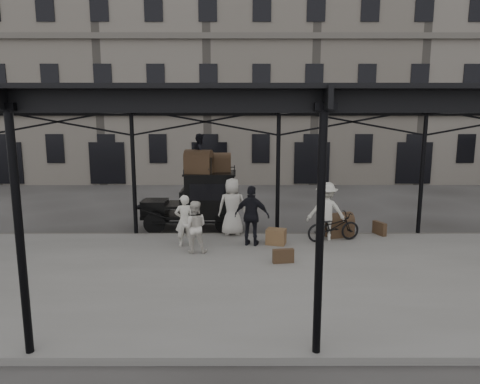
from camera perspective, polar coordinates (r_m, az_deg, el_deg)
The scene contains 18 objects.
ground at distance 13.42m, azimuth 5.71°, elevation -8.35°, with size 120.00×120.00×0.00m, color #383533.
platform at distance 11.52m, azimuth 6.72°, elevation -11.09°, with size 28.00×8.00×0.15m, color slate.
canopy at distance 11.05m, azimuth 7.03°, elevation 11.95°, with size 22.50×9.00×4.74m.
building_frontage at distance 30.84m, azimuth 2.48°, elevation 15.08°, with size 64.00×8.00×14.00m, color slate.
taxi at distance 16.15m, azimuth -5.08°, elevation -0.81°, with size 3.65×1.55×2.18m.
porter_left at distance 13.65m, azimuth -7.43°, elevation -3.80°, with size 0.60×0.40×1.65m, color silver.
porter_midleft at distance 12.97m, azimuth -6.10°, elevation -4.63°, with size 0.77×0.60×1.59m, color beige.
porter_centre at distance 14.79m, azimuth -1.03°, elevation -1.97°, with size 0.98×0.64×2.00m, color beige.
porter_official at distance 13.59m, azimuth 1.59°, elevation -3.19°, with size 1.13×0.47×1.93m, color black.
porter_right at distance 14.48m, azimuth 11.41°, elevation -2.53°, with size 1.26×0.72×1.95m, color silver.
bicycle at distance 14.51m, azimuth 12.36°, elevation -4.54°, with size 0.64×1.83×0.96m, color black.
porter_roof at distance 15.83m, azimuth -5.32°, elevation 5.17°, with size 0.70×0.54×1.44m, color black.
steamer_trunk_roof_near at distance 15.72m, azimuth -5.53°, elevation 3.82°, with size 0.98×0.60×0.72m, color #4E3924, non-canonical shape.
steamer_trunk_roof_far at distance 16.12m, azimuth -2.72°, elevation 3.78°, with size 0.82×0.50×0.60m, color #4E3924, non-canonical shape.
steamer_trunk_platform at distance 15.16m, azimuth 13.00°, elevation -4.48°, with size 0.94×0.57×0.69m, color #4E3924, non-canonical shape.
wicker_hamper at distance 13.91m, azimuth 4.83°, elevation -5.95°, with size 0.60×0.45×0.50m, color brown.
suitcase_upright at distance 15.75m, azimuth 18.10°, elevation -4.62°, with size 0.15×0.60×0.45m, color #4E3924.
suitcase_flat at distance 12.20m, azimuth 5.79°, elevation -8.49°, with size 0.60×0.15×0.40m, color #4E3924.
Camera 1 is at (-1.34, -12.68, 4.18)m, focal length 32.00 mm.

